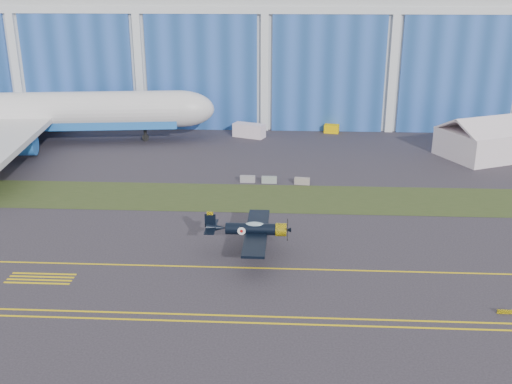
# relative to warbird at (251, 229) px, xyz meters

# --- Properties ---
(ground) EXTENTS (260.00, 260.00, 0.00)m
(ground) POSITION_rel_warbird_xyz_m (-0.77, 2.01, -2.70)
(ground) COLOR #353039
(ground) RESTS_ON ground
(grass_median) EXTENTS (260.00, 10.00, 0.02)m
(grass_median) POSITION_rel_warbird_xyz_m (-0.77, 16.01, -2.68)
(grass_median) COLOR #475128
(grass_median) RESTS_ON ground
(hangar) EXTENTS (220.00, 45.70, 30.00)m
(hangar) POSITION_rel_warbird_xyz_m (-0.77, 73.79, 12.26)
(hangar) COLOR silver
(hangar) RESTS_ON ground
(taxiway_centreline) EXTENTS (200.00, 0.20, 0.02)m
(taxiway_centreline) POSITION_rel_warbird_xyz_m (-0.77, -2.99, -2.69)
(taxiway_centreline) COLOR yellow
(taxiway_centreline) RESTS_ON ground
(edge_line_near) EXTENTS (80.00, 0.20, 0.02)m
(edge_line_near) POSITION_rel_warbird_xyz_m (-0.77, -12.49, -2.69)
(edge_line_near) COLOR yellow
(edge_line_near) RESTS_ON ground
(edge_line_far) EXTENTS (80.00, 0.20, 0.02)m
(edge_line_far) POSITION_rel_warbird_xyz_m (-0.77, -11.49, -2.69)
(edge_line_far) COLOR yellow
(edge_line_far) RESTS_ON ground
(hold_short_ladder) EXTENTS (6.00, 2.40, 0.02)m
(hold_short_ladder) POSITION_rel_warbird_xyz_m (-18.77, -6.09, -2.69)
(hold_short_ladder) COLOR yellow
(hold_short_ladder) RESTS_ON ground
(guard_board_right) EXTENTS (1.20, 0.15, 0.35)m
(guard_board_right) POSITION_rel_warbird_xyz_m (21.23, -9.99, -2.52)
(guard_board_right) COLOR yellow
(guard_board_right) RESTS_ON ground
(warbird) EXTENTS (9.44, 11.38, 3.36)m
(warbird) POSITION_rel_warbird_xyz_m (0.00, 0.00, 0.00)
(warbird) COLOR black
(warbird) RESTS_ON ground
(jetliner) EXTENTS (74.75, 65.82, 23.71)m
(jetliner) POSITION_rel_warbird_xyz_m (-38.96, 40.22, 9.16)
(jetliner) COLOR silver
(jetliner) RESTS_ON ground
(tent) EXTENTS (16.63, 14.85, 6.36)m
(tent) POSITION_rel_warbird_xyz_m (34.00, 36.24, 0.48)
(tent) COLOR white
(tent) RESTS_ON ground
(shipping_container) EXTENTS (5.76, 3.98, 2.32)m
(shipping_container) POSITION_rel_warbird_xyz_m (-3.17, 46.06, -1.54)
(shipping_container) COLOR white
(shipping_container) RESTS_ON ground
(tug) EXTENTS (2.74, 2.00, 1.45)m
(tug) POSITION_rel_warbird_xyz_m (11.13, 49.84, -1.97)
(tug) COLOR #FDC500
(tug) RESTS_ON ground
(barrier_a) EXTENTS (2.00, 0.61, 0.90)m
(barrier_a) POSITION_rel_warbird_xyz_m (-1.81, 22.01, -2.25)
(barrier_a) COLOR gray
(barrier_a) RESTS_ON ground
(barrier_b) EXTENTS (2.01, 0.62, 0.90)m
(barrier_b) POSITION_rel_warbird_xyz_m (1.07, 21.84, -2.25)
(barrier_b) COLOR gray
(barrier_b) RESTS_ON ground
(barrier_c) EXTENTS (2.07, 0.88, 0.90)m
(barrier_c) POSITION_rel_warbird_xyz_m (5.42, 21.53, -2.25)
(barrier_c) COLOR gray
(barrier_c) RESTS_ON ground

